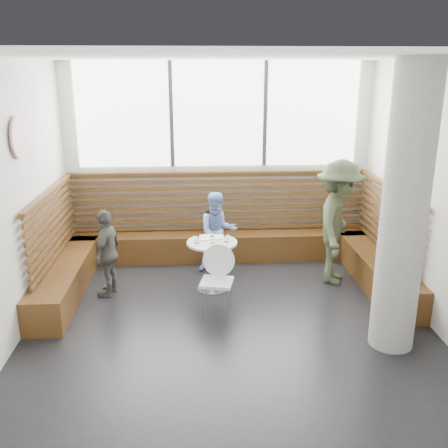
{
  "coord_description": "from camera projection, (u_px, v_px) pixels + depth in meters",
  "views": [
    {
      "loc": [
        -0.4,
        -5.63,
        3.07
      ],
      "look_at": [
        0.0,
        1.0,
        1.0
      ],
      "focal_mm": 40.0,
      "sensor_mm": 36.0,
      "label": 1
    }
  ],
  "objects": [
    {
      "name": "cafe_chair",
      "position": [
        216.0,
        274.0,
        6.48
      ],
      "size": [
        0.42,
        0.41,
        0.88
      ],
      "rotation": [
        0.0,
        0.0,
        -0.21
      ],
      "color": "white",
      "rests_on": "ground"
    },
    {
      "name": "child_back",
      "position": [
        218.0,
        232.0,
        7.8
      ],
      "size": [
        0.68,
        0.57,
        1.26
      ],
      "primitive_type": "imported",
      "rotation": [
        0.0,
        0.0,
        0.16
      ],
      "color": "#83A3E4",
      "rests_on": "ground"
    },
    {
      "name": "room",
      "position": [
        229.0,
        200.0,
        5.83
      ],
      "size": [
        5.0,
        5.0,
        3.2
      ],
      "color": "silver",
      "rests_on": "ground"
    },
    {
      "name": "concrete_column",
      "position": [
        404.0,
        212.0,
        5.36
      ],
      "size": [
        0.5,
        0.5,
        3.2
      ],
      "primitive_type": "cylinder",
      "color": "gray",
      "rests_on": "ground"
    },
    {
      "name": "glass_right",
      "position": [
        226.0,
        238.0,
        7.03
      ],
      "size": [
        0.07,
        0.07,
        0.11
      ],
      "primitive_type": "cylinder",
      "color": "white",
      "rests_on": "cafe_table"
    },
    {
      "name": "wall_art",
      "position": [
        18.0,
        137.0,
        5.86
      ],
      "size": [
        0.03,
        0.5,
        0.5
      ],
      "primitive_type": "cylinder",
      "rotation": [
        0.0,
        1.57,
        0.0
      ],
      "color": "white",
      "rests_on": "room"
    },
    {
      "name": "glass_left",
      "position": [
        197.0,
        239.0,
        6.98
      ],
      "size": [
        0.07,
        0.07,
        0.11
      ],
      "primitive_type": "cylinder",
      "color": "white",
      "rests_on": "cafe_table"
    },
    {
      "name": "child_left",
      "position": [
        107.0,
        253.0,
        6.95
      ],
      "size": [
        0.46,
        0.78,
        1.24
      ],
      "primitive_type": "imported",
      "rotation": [
        0.0,
        0.0,
        -1.8
      ],
      "color": "#585650",
      "rests_on": "ground"
    },
    {
      "name": "menu_card",
      "position": [
        213.0,
        246.0,
        6.86
      ],
      "size": [
        0.24,
        0.2,
        0.0
      ],
      "primitive_type": "cube",
      "rotation": [
        0.0,
        0.0,
        -0.33
      ],
      "color": "#A5C64C",
      "rests_on": "cafe_table"
    },
    {
      "name": "cafe_table",
      "position": [
        212.0,
        256.0,
        7.1
      ],
      "size": [
        0.72,
        0.72,
        0.74
      ],
      "color": "silver",
      "rests_on": "ground"
    },
    {
      "name": "booth",
      "position": [
        221.0,
        245.0,
        7.87
      ],
      "size": [
        5.0,
        2.5,
        1.44
      ],
      "color": "#472B11",
      "rests_on": "ground"
    },
    {
      "name": "glass_mid",
      "position": [
        212.0,
        239.0,
        6.98
      ],
      "size": [
        0.06,
        0.06,
        0.1
      ],
      "primitive_type": "cylinder",
      "color": "white",
      "rests_on": "cafe_table"
    },
    {
      "name": "plate_near",
      "position": [
        204.0,
        238.0,
        7.15
      ],
      "size": [
        0.2,
        0.2,
        0.01
      ],
      "primitive_type": "cylinder",
      "color": "white",
      "rests_on": "cafe_table"
    },
    {
      "name": "plate_far",
      "position": [
        217.0,
        237.0,
        7.19
      ],
      "size": [
        0.21,
        0.21,
        0.02
      ],
      "primitive_type": "cylinder",
      "color": "white",
      "rests_on": "cafe_table"
    },
    {
      "name": "adult_man",
      "position": [
        338.0,
        222.0,
        7.29
      ],
      "size": [
        1.08,
        1.36,
        1.85
      ],
      "primitive_type": "imported",
      "rotation": [
        0.0,
        0.0,
        1.19
      ],
      "color": "#3E4830",
      "rests_on": "ground"
    }
  ]
}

